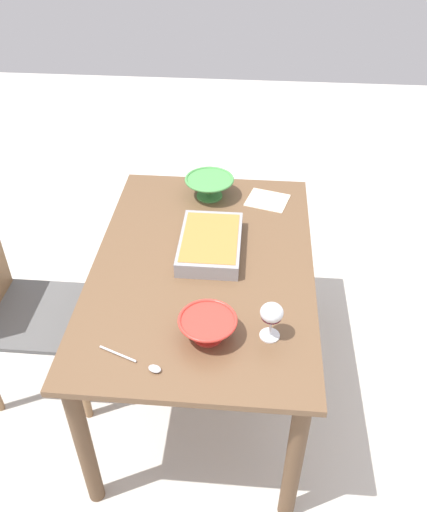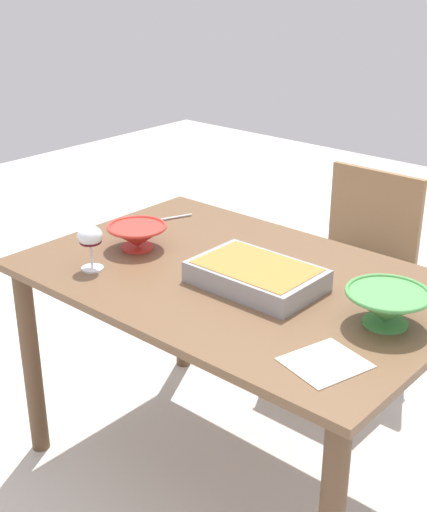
{
  "view_description": "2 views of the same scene",
  "coord_description": "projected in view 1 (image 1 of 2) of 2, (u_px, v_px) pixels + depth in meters",
  "views": [
    {
      "loc": [
        1.64,
        0.18,
        2.11
      ],
      "look_at": [
        0.03,
        0.05,
        0.81
      ],
      "focal_mm": 37.52,
      "sensor_mm": 36.0,
      "label": 1
    },
    {
      "loc": [
        -1.25,
        1.53,
        1.66
      ],
      "look_at": [
        0.03,
        0.08,
        0.83
      ],
      "focal_mm": 49.4,
      "sensor_mm": 36.0,
      "label": 2
    }
  ],
  "objects": [
    {
      "name": "dining_table",
      "position": [
        203.0,
        284.0,
        2.21
      ],
      "size": [
        1.34,
        0.88,
        0.74
      ],
      "color": "brown",
      "rests_on": "ground_plane"
    },
    {
      "name": "ground_plane",
      "position": [
        205.0,
        381.0,
        2.61
      ],
      "size": [
        8.0,
        8.0,
        0.0
      ],
      "primitive_type": "plane",
      "color": "beige"
    },
    {
      "name": "small_bowl",
      "position": [
        208.0,
        326.0,
        1.81
      ],
      "size": [
        0.2,
        0.2,
        0.08
      ],
      "color": "red",
      "rests_on": "dining_table"
    },
    {
      "name": "serving_spoon",
      "position": [
        142.0,
        364.0,
        1.73
      ],
      "size": [
        0.11,
        0.23,
        0.01
      ],
      "color": "silver",
      "rests_on": "dining_table"
    },
    {
      "name": "wine_glass",
      "position": [
        272.0,
        315.0,
        1.77
      ],
      "size": [
        0.08,
        0.08,
        0.15
      ],
      "color": "white",
      "rests_on": "dining_table"
    },
    {
      "name": "mixing_bowl",
      "position": [
        209.0,
        186.0,
        2.5
      ],
      "size": [
        0.23,
        0.23,
        0.1
      ],
      "color": "#4C994C",
      "rests_on": "dining_table"
    },
    {
      "name": "napkin",
      "position": [
        267.0,
        200.0,
        2.5
      ],
      "size": [
        0.21,
        0.22,
        0.0
      ],
      "primitive_type": "cube",
      "rotation": [
        0.0,
        0.0,
        -0.28
      ],
      "color": "beige",
      "rests_on": "dining_table"
    },
    {
      "name": "chair",
      "position": [
        19.0,
        307.0,
        2.33
      ],
      "size": [
        0.43,
        0.45,
        0.87
      ],
      "color": "#595959",
      "rests_on": "ground_plane"
    },
    {
      "name": "casserole_dish",
      "position": [
        210.0,
        243.0,
        2.19
      ],
      "size": [
        0.38,
        0.25,
        0.07
      ],
      "color": "#99999E",
      "rests_on": "dining_table"
    }
  ]
}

